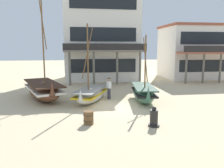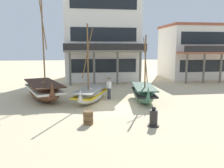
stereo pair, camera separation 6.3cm
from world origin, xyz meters
The scene contains 9 objects.
ground_plane centered at (0.00, 0.00, 0.00)m, with size 120.00×120.00×0.00m, color #CCB78E.
fishing_boat_near_left centered at (-1.50, 1.59, 0.56)m, with size 3.00×4.49×5.63m.
fishing_boat_centre_large centered at (-5.12, 2.96, 0.74)m, with size 3.89×6.05×8.19m.
fishing_boat_far_right centered at (2.39, 1.10, 0.66)m, with size 1.97×4.46×4.87m.
fisherman_by_hull centered at (-0.06, 2.20, 0.83)m, with size 0.35×0.42×1.68m.
capstan_winch centered at (1.42, -4.18, 0.42)m, with size 0.58×0.58×1.03m.
wooden_barrel centered at (-1.88, -3.39, 0.35)m, with size 0.56×0.56×0.70m.
harbor_building_main centered at (0.49, 14.28, 5.45)m, with size 9.27×8.90×10.91m.
harbor_building_annex centered at (12.56, 13.66, 3.47)m, with size 7.51×8.62×6.92m.
Camera 1 is at (-2.29, -14.82, 3.97)m, focal length 36.02 mm.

